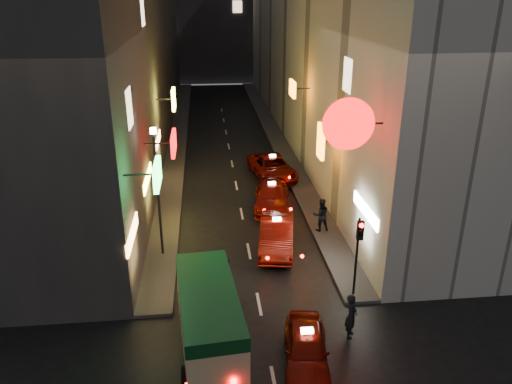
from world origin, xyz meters
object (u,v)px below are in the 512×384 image
object	(u,v)px
minibus	(209,312)
traffic_light	(359,241)
taxi_near	(306,346)
lamp_post	(157,184)
pedestrian_crossing	(352,313)

from	to	relation	value
minibus	traffic_light	xyz separation A→B (m)	(6.06, 2.44, 1.17)
taxi_near	lamp_post	distance (m)	10.23
pedestrian_crossing	minibus	bearing A→B (deg)	112.65
traffic_light	lamp_post	size ratio (longest dim) A/B	0.56
traffic_light	lamp_post	distance (m)	9.42
lamp_post	taxi_near	bearing A→B (deg)	-56.40
taxi_near	traffic_light	bearing A→B (deg)	52.43
lamp_post	traffic_light	bearing A→B (deg)	-28.91
taxi_near	pedestrian_crossing	size ratio (longest dim) A/B	2.45
minibus	taxi_near	world-z (taller)	minibus
traffic_light	lamp_post	xyz separation A→B (m)	(-8.20, 4.53, 1.04)
pedestrian_crossing	lamp_post	xyz separation A→B (m)	(-7.35, 6.87, 2.73)
minibus	pedestrian_crossing	size ratio (longest dim) A/B	2.89
minibus	traffic_light	distance (m)	6.64
taxi_near	pedestrian_crossing	distance (m)	2.34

